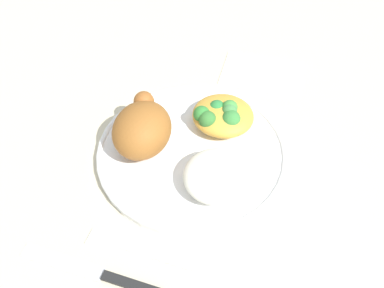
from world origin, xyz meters
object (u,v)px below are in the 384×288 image
Objects in this scene: plate at (192,152)px; roasted_chicken at (142,129)px; mac_cheese_with_broccoli at (222,115)px; fork at (133,249)px; napkin at (261,73)px; knife at (103,275)px; rice_pile at (216,176)px.

roasted_chicken reaches higher than plate.
plate is 0.07m from mac_cheese_with_broccoli.
fork is (-0.15, -0.04, -0.05)m from roasted_chicken.
roasted_chicken is 0.27m from napkin.
mac_cheese_with_broccoli is 0.50× the size of knife.
rice_pile reaches higher than knife.
rice_pile is (-0.05, -0.05, 0.03)m from plate.
plate is 1.98× the size of fork.
plate is 2.99× the size of mac_cheese_with_broccoli.
knife is (-0.20, -0.02, -0.05)m from roasted_chicken.
plate is 0.17m from fork.
plate is 3.04× the size of rice_pile.
roasted_chicken reaches higher than mac_cheese_with_broccoli.
napkin is at bearing -29.31° from roasted_chicken.
napkin is at bearing -12.01° from mac_cheese_with_broccoli.
napkin is at bearing -2.42° from rice_pile.
mac_cheese_with_broccoli is 0.24m from fork.
rice_pile is 0.65× the size of fork.
fork is at bearing 167.23° from mac_cheese_with_broccoli.
rice_pile is at bearing 177.58° from napkin.
knife is 0.44m from napkin.
plate is 0.08m from rice_pile.
mac_cheese_with_broccoli reaches higher than knife.
rice_pile is at bearing -135.95° from plate.
rice_pile reaches higher than napkin.
knife is at bearing 168.02° from plate.
plate is 0.08m from roasted_chicken.
rice_pile is 0.27m from napkin.
plate is 2.06× the size of napkin.
roasted_chicken is 0.13m from mac_cheese_with_broccoli.
knife is (-0.28, 0.07, -0.03)m from mac_cheese_with_broccoli.
roasted_chicken is (-0.02, 0.07, 0.04)m from plate.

